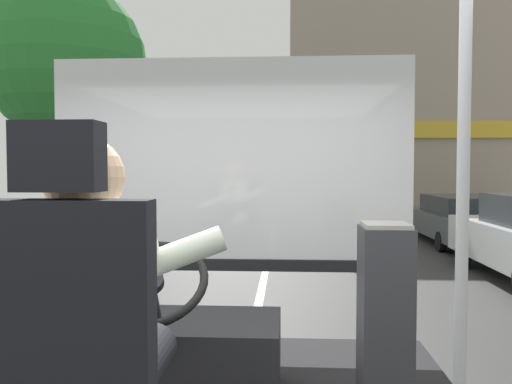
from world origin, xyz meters
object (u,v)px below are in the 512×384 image
(bus_driver, at_px, (92,313))
(fare_box, at_px, (385,319))
(steering_console, at_px, (173,354))
(handrail_pole, at_px, (463,197))
(parked_car_charcoal, at_px, (460,219))

(bus_driver, height_order, fare_box, bus_driver)
(steering_console, bearing_deg, handrail_pole, -31.33)
(steering_console, xyz_separation_m, fare_box, (1.06, -0.11, 0.24))
(parked_car_charcoal, bearing_deg, bus_driver, -112.72)
(steering_console, bearing_deg, parked_car_charcoal, 65.20)
(handrail_pole, height_order, fare_box, handrail_pole)
(fare_box, bearing_deg, handrail_pole, -76.48)
(fare_box, relative_size, parked_car_charcoal, 0.21)
(bus_driver, distance_m, steering_console, 1.22)
(bus_driver, bearing_deg, fare_box, 43.26)
(bus_driver, distance_m, parked_car_charcoal, 12.75)
(steering_console, height_order, parked_car_charcoal, steering_console)
(bus_driver, height_order, parked_car_charcoal, bus_driver)
(steering_console, relative_size, parked_car_charcoal, 0.24)
(steering_console, distance_m, fare_box, 1.09)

